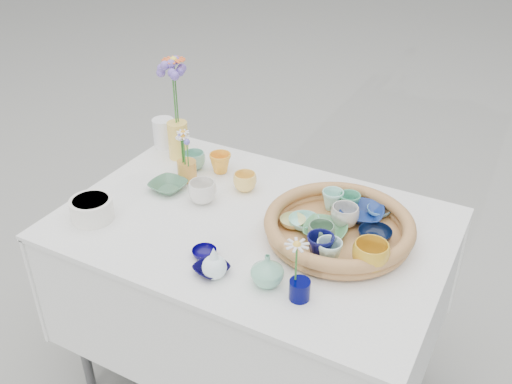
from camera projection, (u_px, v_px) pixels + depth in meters
The scene contains 34 objects.
ground at pixel (254, 379), 2.28m from camera, with size 80.00×80.00×0.00m, color gray.
display_table at pixel (254, 379), 2.28m from camera, with size 1.26×0.86×0.77m, color white, non-canonical shape.
wicker_tray at pixel (339, 228), 1.79m from camera, with size 0.47×0.47×0.08m, color brown, non-canonical shape.
tray_ceramic_0 at pixel (362, 213), 1.86m from camera, with size 0.14×0.14×0.04m, color navy.
tray_ceramic_1 at pixel (375, 235), 1.76m from camera, with size 0.10×0.10×0.03m, color black.
tray_ceramic_2 at pixel (371, 256), 1.63m from camera, with size 0.11×0.11×0.08m, color gold.
tray_ceramic_3 at pixel (325, 231), 1.78m from camera, with size 0.14×0.14×0.03m, color #4C8D56.
tray_ceramic_4 at pixel (321, 234), 1.74m from camera, with size 0.08×0.08×0.07m, color slate.
tray_ceramic_5 at pixel (304, 222), 1.82m from camera, with size 0.10×0.10×0.03m, color #93EADE.
tray_ceramic_6 at pixel (333, 200), 1.90m from camera, with size 0.07×0.07×0.07m, color #9EDDCC.
tray_ceramic_7 at pixel (345, 216), 1.82m from camera, with size 0.09×0.09×0.07m, color silver.
tray_ceramic_8 at pixel (379, 211), 1.89m from camera, with size 0.08×0.08×0.03m, color #6AAED7.
tray_ceramic_9 at pixel (320, 247), 1.68m from camera, with size 0.08×0.08×0.08m, color #0A0C40.
tray_ceramic_10 at pixel (293, 222), 1.83m from camera, with size 0.08×0.08×0.03m, color #E0D181.
tray_ceramic_11 at pixel (329, 252), 1.66m from camera, with size 0.08×0.08×0.07m, color silver.
tray_ceramic_12 at pixel (349, 203), 1.89m from camera, with size 0.07×0.07×0.07m, color #429A70.
loose_ceramic_0 at pixel (220, 163), 2.15m from camera, with size 0.08×0.08×0.08m, color #FFA92B.
loose_ceramic_1 at pixel (245, 182), 2.04m from camera, with size 0.08×0.08×0.07m, color #FFCD5E.
loose_ceramic_2 at pixel (168, 186), 2.05m from camera, with size 0.13×0.13×0.03m, color #467454.
loose_ceramic_3 at pixel (202, 192), 1.97m from camera, with size 0.10×0.10×0.08m, color silver.
loose_ceramic_4 at pixel (204, 253), 1.72m from camera, with size 0.08×0.08×0.02m, color #050045.
loose_ceramic_5 at pixel (194, 160), 2.18m from camera, with size 0.09×0.09×0.07m, color #7DBFA6.
loose_ceramic_6 at pixel (211, 269), 1.66m from camera, with size 0.10×0.10×0.02m, color black.
fluted_bowl at pixel (92, 209), 1.88m from camera, with size 0.14×0.14×0.07m, color white, non-canonical shape.
bud_vase_paleblue at pixel (214, 262), 1.62m from camera, with size 0.07×0.07×0.11m, color white, non-canonical shape.
bud_vase_seafoam at pixel (267, 270), 1.60m from camera, with size 0.10×0.10×0.10m, color #77BD9A.
bud_vase_cobalt at pixel (300, 290), 1.55m from camera, with size 0.06×0.06×0.06m, color #00023F.
single_daisy at pixel (296, 263), 1.52m from camera, with size 0.08×0.08×0.14m, color silver, non-canonical shape.
tall_vase_yellow at pixel (178, 140), 2.24m from camera, with size 0.08×0.08×0.15m, color #F8CA52.
gerbera at pixel (176, 91), 2.14m from camera, with size 0.10×0.10×0.27m, color orange, non-canonical shape.
hydrangea at pixel (174, 97), 2.14m from camera, with size 0.08×0.08×0.30m, color #6D53BE, non-canonical shape.
white_pitcher at pixel (164, 133), 2.33m from camera, with size 0.12×0.09×0.12m, color white, non-canonical shape.
daisy_cup at pixel (187, 171), 2.10m from camera, with size 0.07×0.07×0.08m, color gold.
daisy_posy at pixel (186, 146), 2.04m from camera, with size 0.08×0.08×0.14m, color white, non-canonical shape.
Camera 1 is at (0.75, -1.36, 1.83)m, focal length 40.00 mm.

